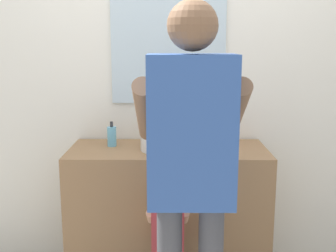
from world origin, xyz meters
name	(u,v)px	position (x,y,z in m)	size (l,w,h in m)	color
back_wall	(168,73)	(0.00, 0.62, 1.35)	(4.40, 0.10, 2.70)	silver
vanity_cabinet	(168,213)	(0.00, 0.30, 0.44)	(1.28, 0.54, 0.89)	olive
sink_basin	(168,141)	(0.00, 0.28, 0.94)	(0.35, 0.35, 0.11)	white
faucet	(168,130)	(0.00, 0.50, 0.97)	(0.18, 0.14, 0.18)	#B7BABF
toothbrush_cup	(226,140)	(0.38, 0.32, 0.94)	(0.07, 0.07, 0.21)	#D86666
soap_bottle	(112,136)	(-0.37, 0.36, 0.95)	(0.06, 0.06, 0.17)	#66B2D1
child_toddler	(168,235)	(0.00, -0.10, 0.48)	(0.25, 0.25, 0.80)	#2D334C
adult_parent	(191,153)	(0.11, -0.42, 1.05)	(0.54, 0.57, 1.75)	#47474C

